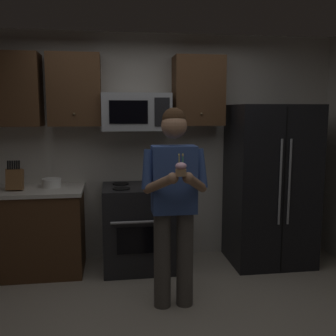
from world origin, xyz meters
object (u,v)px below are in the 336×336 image
object	(u,v)px
oven_range	(138,227)
knife_block	(15,179)
person	(174,197)
bowl_large_white	(51,183)
cupcake	(181,169)
refrigerator	(270,185)
microwave	(136,112)

from	to	relation	value
oven_range	knife_block	world-z (taller)	knife_block
person	bowl_large_white	bearing A→B (deg)	139.49
bowl_large_white	cupcake	world-z (taller)	cupcake
refrigerator	knife_block	world-z (taller)	refrigerator
person	cupcake	world-z (taller)	person
microwave	person	distance (m)	1.30
oven_range	knife_block	size ratio (longest dim) A/B	2.91
oven_range	bowl_large_white	bearing A→B (deg)	175.62
refrigerator	knife_block	bearing A→B (deg)	179.80
microwave	person	bearing A→B (deg)	-76.47
microwave	refrigerator	world-z (taller)	microwave
knife_block	person	distance (m)	1.77
microwave	knife_block	size ratio (longest dim) A/B	2.31
microwave	cupcake	xyz separation A→B (m)	(0.25, -1.38, -0.43)
oven_range	person	xyz separation A→B (m)	(0.25, -0.93, 0.53)
oven_range	person	bearing A→B (deg)	-74.81
microwave	refrigerator	xyz separation A→B (m)	(1.50, -0.16, -0.82)
microwave	refrigerator	size ratio (longest dim) A/B	0.41
bowl_large_white	cupcake	size ratio (longest dim) A/B	1.18
oven_range	refrigerator	world-z (taller)	refrigerator
microwave	cupcake	world-z (taller)	microwave
oven_range	refrigerator	size ratio (longest dim) A/B	0.52
knife_block	bowl_large_white	bearing A→B (deg)	15.95
knife_block	bowl_large_white	xyz separation A→B (m)	(0.35, 0.10, -0.07)
refrigerator	bowl_large_white	size ratio (longest dim) A/B	8.76
oven_range	person	world-z (taller)	person
microwave	bowl_large_white	world-z (taller)	microwave
knife_block	person	xyz separation A→B (m)	(1.52, -0.90, -0.04)
bowl_large_white	cupcake	xyz separation A→B (m)	(1.17, -1.33, 0.32)
microwave	oven_range	bearing A→B (deg)	-90.02
bowl_large_white	person	size ratio (longest dim) A/B	0.12
oven_range	microwave	world-z (taller)	microwave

